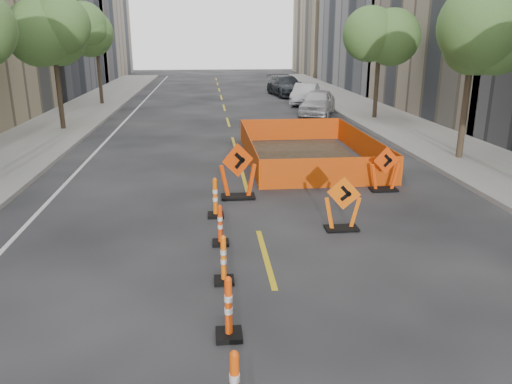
{
  "coord_description": "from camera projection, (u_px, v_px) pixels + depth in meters",
  "views": [
    {
      "loc": [
        -1.18,
        -5.79,
        4.54
      ],
      "look_at": [
        -0.09,
        5.22,
        1.1
      ],
      "focal_mm": 35.0,
      "sensor_mm": 36.0,
      "label": 1
    }
  ],
  "objects": [
    {
      "name": "ground_plane",
      "position": [
        299.0,
        377.0,
        6.96
      ],
      "size": [
        140.0,
        140.0,
        0.0
      ],
      "primitive_type": "plane",
      "color": "black"
    },
    {
      "name": "sidewalk_right",
      "position": [
        473.0,
        159.0,
        19.19
      ],
      "size": [
        4.0,
        90.0,
        0.15
      ],
      "primitive_type": "cube",
      "color": "gray",
      "rests_on": "ground"
    },
    {
      "name": "bld_left_d",
      "position": [
        8.0,
        6.0,
        40.54
      ],
      "size": [
        12.0,
        16.0,
        14.0
      ],
      "primitive_type": "cube",
      "color": "#4C4C51",
      "rests_on": "ground"
    },
    {
      "name": "bld_right_e",
      "position": [
        351.0,
        8.0,
        61.87
      ],
      "size": [
        12.0,
        14.0,
        16.0
      ],
      "primitive_type": "cube",
      "color": "tan",
      "rests_on": "ground"
    },
    {
      "name": "tree_l_c",
      "position": [
        53.0,
        38.0,
        23.84
      ],
      "size": [
        2.8,
        2.8,
        5.95
      ],
      "color": "#382B1E",
      "rests_on": "ground"
    },
    {
      "name": "tree_l_d",
      "position": [
        96.0,
        37.0,
        33.34
      ],
      "size": [
        2.8,
        2.8,
        5.95
      ],
      "color": "#382B1E",
      "rests_on": "ground"
    },
    {
      "name": "tree_r_b",
      "position": [
        473.0,
        38.0,
        17.81
      ],
      "size": [
        2.8,
        2.8,
        5.95
      ],
      "color": "#382B1E",
      "rests_on": "ground"
    },
    {
      "name": "tree_r_c",
      "position": [
        380.0,
        37.0,
        27.31
      ],
      "size": [
        2.8,
        2.8,
        5.95
      ],
      "color": "#382B1E",
      "rests_on": "ground"
    },
    {
      "name": "channelizer_3",
      "position": [
        228.0,
        307.0,
        7.73
      ],
      "size": [
        0.42,
        0.42,
        1.06
      ],
      "primitive_type": null,
      "color": "#EA4209",
      "rests_on": "ground"
    },
    {
      "name": "channelizer_4",
      "position": [
        224.0,
        259.0,
        9.51
      ],
      "size": [
        0.39,
        0.39,
        0.98
      ],
      "primitive_type": null,
      "color": "#FD660A",
      "rests_on": "ground"
    },
    {
      "name": "channelizer_5",
      "position": [
        220.0,
        225.0,
        11.29
      ],
      "size": [
        0.38,
        0.38,
        0.95
      ],
      "primitive_type": null,
      "color": "#E73B09",
      "rests_on": "ground"
    },
    {
      "name": "channelizer_6",
      "position": [
        215.0,
        197.0,
        13.04
      ],
      "size": [
        0.42,
        0.42,
        1.07
      ],
      "primitive_type": null,
      "color": "orange",
      "rests_on": "ground"
    },
    {
      "name": "chevron_sign_left",
      "position": [
        238.0,
        171.0,
        14.48
      ],
      "size": [
        1.27,
        1.03,
        1.65
      ],
      "primitive_type": null,
      "rotation": [
        0.0,
        0.0,
        0.4
      ],
      "color": "#E94209",
      "rests_on": "ground"
    },
    {
      "name": "chevron_sign_center",
      "position": [
        343.0,
        204.0,
        12.1
      ],
      "size": [
        1.05,
        0.86,
        1.36
      ],
      "primitive_type": null,
      "rotation": [
        0.0,
        0.0,
        -0.41
      ],
      "color": "#FF650A",
      "rests_on": "ground"
    },
    {
      "name": "chevron_sign_right",
      "position": [
        385.0,
        169.0,
        15.22
      ],
      "size": [
        1.01,
        0.71,
        1.39
      ],
      "primitive_type": null,
      "rotation": [
        0.0,
        0.0,
        0.17
      ],
      "color": "#F3410A",
      "rests_on": "ground"
    },
    {
      "name": "safety_fence",
      "position": [
        307.0,
        147.0,
        19.27
      ],
      "size": [
        4.57,
        7.75,
        0.97
      ],
      "primitive_type": null,
      "rotation": [
        0.0,
        0.0,
        0.0
      ],
      "color": "#FF470D",
      "rests_on": "ground"
    },
    {
      "name": "parked_car_near",
      "position": [
        318.0,
        102.0,
        30.28
      ],
      "size": [
        3.28,
        4.82,
        1.52
      ],
      "primitive_type": "imported",
      "rotation": [
        0.0,
        0.0,
        -0.37
      ],
      "color": "#B2B1B3",
      "rests_on": "ground"
    },
    {
      "name": "parked_car_mid",
      "position": [
        305.0,
        94.0,
        35.08
      ],
      "size": [
        2.88,
        4.61,
        1.43
      ],
      "primitive_type": "imported",
      "rotation": [
        0.0,
        0.0,
        -0.34
      ],
      "color": "#A3A3A8",
      "rests_on": "ground"
    },
    {
      "name": "parked_car_far",
      "position": [
        286.0,
        86.0,
        40.24
      ],
      "size": [
        2.9,
        5.7,
        1.58
      ],
      "primitive_type": "imported",
      "rotation": [
        0.0,
        0.0,
        0.13
      ],
      "color": "black",
      "rests_on": "ground"
    }
  ]
}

